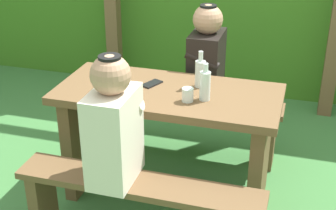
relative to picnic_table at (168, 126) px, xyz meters
The scene contains 10 objects.
ground_plane 0.52m from the picnic_table, ahead, with size 12.00×12.00×0.00m, color #3E763C.
picnic_table is the anchor object (origin of this frame).
bench_near 0.60m from the picnic_table, 90.00° to the right, with size 1.40×0.24×0.47m.
bench_far 0.60m from the picnic_table, 90.00° to the left, with size 1.40×0.24×0.47m.
person_white_shirt 0.64m from the picnic_table, 103.09° to the right, with size 0.25×0.35×0.72m.
person_black_coat 0.64m from the picnic_table, 78.20° to the left, with size 0.25×0.35×0.72m.
drinking_glass 0.35m from the picnic_table, 36.79° to the right, with size 0.07×0.07×0.08m, color silver.
bottle_left 0.43m from the picnic_table, 15.07° to the right, with size 0.07×0.07×0.23m.
bottle_right 0.40m from the picnic_table, 34.07° to the left, with size 0.07×0.07×0.23m.
cell_phone 0.29m from the picnic_table, 153.57° to the left, with size 0.07×0.14×0.01m, color black.
Camera 1 is at (0.79, -2.64, 1.99)m, focal length 51.85 mm.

